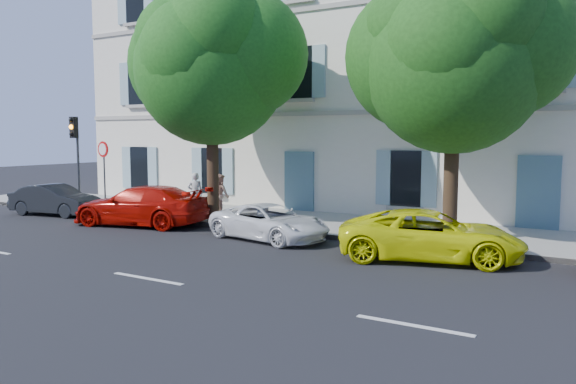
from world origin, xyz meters
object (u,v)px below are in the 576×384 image
Objects in this scene: tree_right at (454,64)px; traffic_light at (75,142)px; car_yellow_supercar at (431,235)px; tree_left at (211,70)px; car_dark_sedan at (55,200)px; pedestrian_b at (220,195)px; car_white_coupe at (269,222)px; pedestrian_a at (195,193)px; car_red_coupe at (141,206)px; road_sign at (104,160)px.

traffic_light is at bearing -178.80° from tree_right.
car_yellow_supercar is 9.80m from tree_left.
car_dark_sedan is 6.88m from pedestrian_b.
car_white_coupe is 5.32m from pedestrian_a.
tree_right is at bearing 88.54° from car_red_coupe.
tree_left is 2.17× the size of traffic_light.
car_white_coupe is at bearing 169.95° from pedestrian_b.
traffic_light is 1.83m from road_sign.
pedestrian_a reaches higher than car_white_coupe.
road_sign is (1.67, -0.00, -0.74)m from traffic_light.
car_red_coupe is 5.33m from tree_left.
car_white_coupe is at bearing -99.87° from car_dark_sedan.
tree_right is at bearing 1.20° from traffic_light.
road_sign is (-13.79, -0.33, -2.98)m from tree_right.
car_red_coupe is at bearing -169.65° from tree_right.
car_dark_sedan is at bearing -13.38° from pedestrian_a.
traffic_light is at bearing -28.17° from pedestrian_a.
pedestrian_a is at bearing 59.92° from car_yellow_supercar.
car_dark_sedan is 2.71m from traffic_light.
car_white_coupe is 0.50× the size of tree_right.
tree_left is 7.62m from traffic_light.
car_dark_sedan is at bearing -103.28° from car_red_coupe.
traffic_light is at bearing 92.17° from car_white_coupe.
car_white_coupe is 1.40× the size of road_sign.
traffic_light reaches higher than road_sign.
car_white_coupe is at bearing -8.27° from traffic_light.
pedestrian_a is 1.01× the size of pedestrian_b.
tree_right is (4.91, 1.86, 4.57)m from car_white_coupe.
pedestrian_a is (-9.78, 2.54, 0.32)m from car_yellow_supercar.
tree_left is 1.06× the size of tree_right.
car_red_coupe is (4.79, -0.12, 0.09)m from car_dark_sedan.
tree_left reaches higher than car_yellow_supercar.
tree_right is 14.11m from road_sign.
car_red_coupe is 11.29m from tree_right.
tree_left is 6.42m from road_sign.
tree_right is 4.86× the size of pedestrian_b.
road_sign is at bearing 67.14° from car_yellow_supercar.
tree_left is at bearing 117.46° from pedestrian_a.
tree_left is at bearing 129.38° from pedestrian_b.
pedestrian_a is 1.21m from pedestrian_b.
car_dark_sedan is at bearing 99.80° from car_white_coupe.
car_white_coupe is 2.43× the size of pedestrian_b.
pedestrian_a is at bearing 20.67° from pedestrian_b.
car_red_coupe is 1.06× the size of car_yellow_supercar.
traffic_light is 7.27m from pedestrian_b.
pedestrian_b is (1.74, 2.26, 0.24)m from car_red_coupe.
pedestrian_b is (1.21, -0.03, -0.00)m from pedestrian_a.
pedestrian_b is (6.53, 2.14, 0.34)m from car_dark_sedan.
tree_right reaches higher than car_red_coupe.
car_dark_sedan is 0.76× the size of car_red_coupe.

